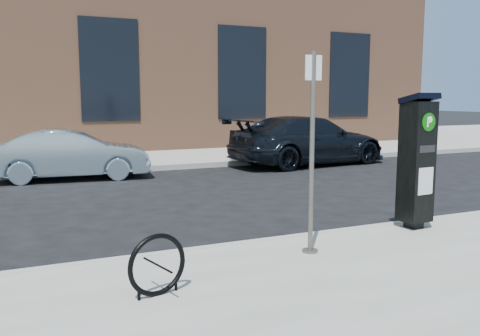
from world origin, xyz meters
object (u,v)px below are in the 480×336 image
parking_kiosk (417,160)px  sign_pole (312,155)px  car_silver (71,155)px  car_dark (308,140)px  bike_rack (157,265)px

parking_kiosk → sign_pole: bearing=-173.5°
car_silver → car_dark: 7.01m
sign_pole → bike_rack: bearing=-162.5°
bike_rack → car_dark: car_dark is taller
sign_pole → car_dark: size_ratio=0.47×
parking_kiosk → car_dark: parking_kiosk is taller
car_dark → car_silver: bearing=83.1°
parking_kiosk → car_dark: size_ratio=0.38×
sign_pole → bike_rack: size_ratio=3.96×
parking_kiosk → bike_rack: bearing=-171.2°
bike_rack → car_silver: size_ratio=0.16×
parking_kiosk → car_dark: 8.32m
sign_pole → bike_rack: sign_pole is taller
car_silver → car_dark: size_ratio=0.74×
parking_kiosk → car_silver: size_ratio=0.52×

